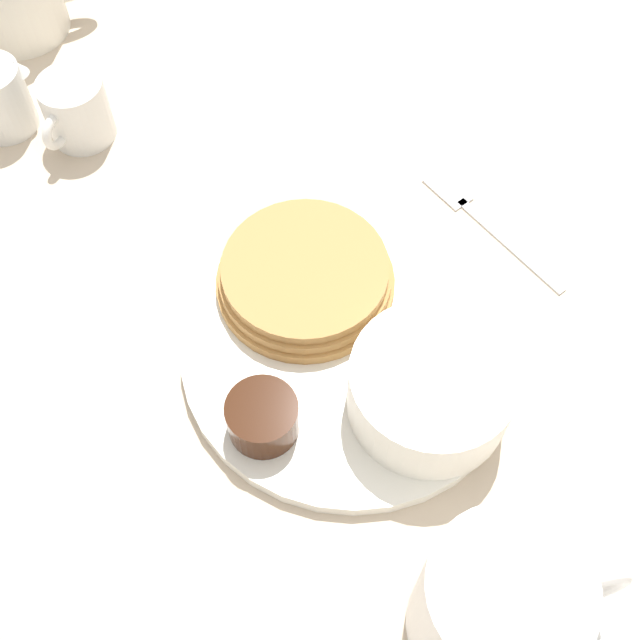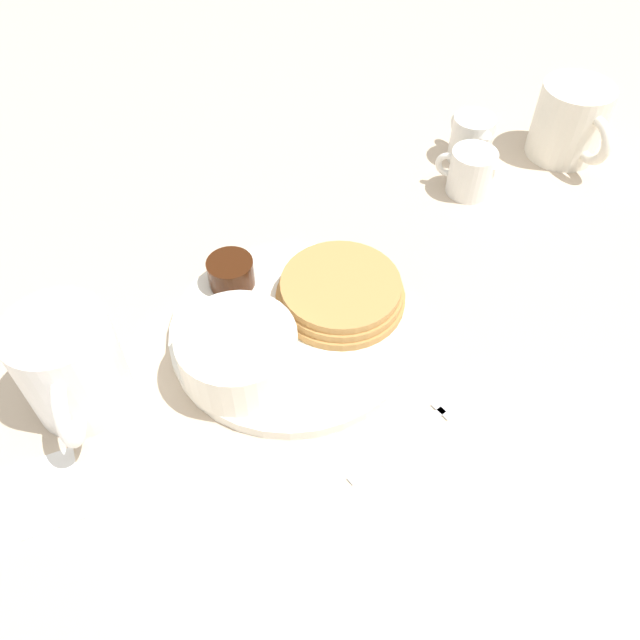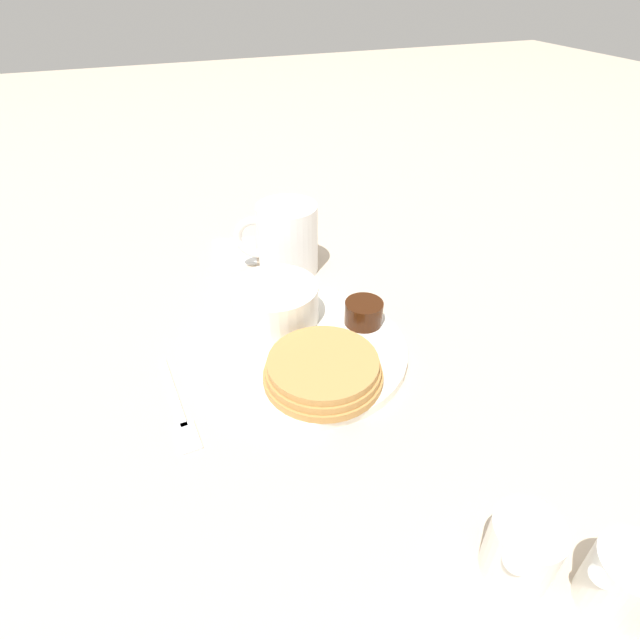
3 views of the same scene
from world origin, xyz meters
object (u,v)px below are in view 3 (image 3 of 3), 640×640
Objects in this scene: creamer_pitcher_far at (624,582)px; fork at (180,413)px; coffee_mug at (286,239)px; creamer_pitcher_near at (522,547)px; bowl at (275,301)px; plate at (305,351)px.

fork is (-0.30, -0.27, -0.03)m from creamer_pitcher_far.
creamer_pitcher_near is at bearing 3.16° from coffee_mug.
coffee_mug is at bearing 156.73° from bowl.
fork is (0.04, -0.15, -0.00)m from plate.
creamer_pitcher_far is (0.05, 0.05, 0.00)m from creamer_pitcher_near.
plate is 3.45× the size of creamer_pitcher_near.
creamer_pitcher_near is 0.34m from fork.
creamer_pitcher_far is (0.35, 0.12, 0.02)m from plate.
bowl is 0.38m from creamer_pitcher_near.
fork is at bearing -38.93° from coffee_mug.
coffee_mug is (-0.13, 0.06, 0.01)m from bowl.
plate is at bearing 13.20° from bowl.
fork is at bearing -139.10° from creamer_pitcher_near.
fork is (-0.26, -0.22, -0.03)m from creamer_pitcher_near.
plate is at bearing -161.21° from creamer_pitcher_far.
plate is 0.37m from creamer_pitcher_far.
bowl is 0.43m from creamer_pitcher_far.
creamer_pitcher_near is (0.30, 0.07, 0.02)m from plate.
creamer_pitcher_far is at bearing 17.91° from bowl.
coffee_mug is at bearing 141.07° from fork.
coffee_mug reaches higher than creamer_pitcher_far.
bowl and creamer_pitcher_far have the same top height.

